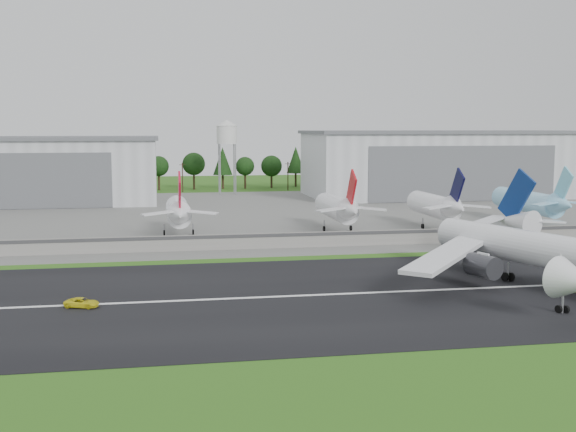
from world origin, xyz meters
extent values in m
plane|color=#2B5814|center=(0.00, 0.00, 0.00)|extent=(600.00, 600.00, 0.00)
cube|color=black|center=(0.00, 10.00, 0.05)|extent=(320.00, 60.00, 0.10)
cube|color=white|center=(0.00, 10.00, 0.11)|extent=(220.00, 1.00, 0.02)
cube|color=slate|center=(0.00, 120.00, 0.05)|extent=(320.00, 150.00, 0.10)
cube|color=gray|center=(0.00, 55.00, 1.75)|extent=(240.00, 0.50, 3.50)
cube|color=#38383A|center=(0.00, 54.70, 3.00)|extent=(240.00, 0.12, 0.70)
cube|color=silver|center=(-80.00, 165.00, 11.00)|extent=(95.00, 42.00, 22.00)
cube|color=#595B60|center=(-80.00, 165.00, 22.60)|extent=(97.00, 44.00, 1.20)
cube|color=#595B60|center=(-80.00, 143.85, 9.24)|extent=(66.50, 0.30, 18.04)
cube|color=silver|center=(75.00, 165.00, 12.00)|extent=(100.00, 45.00, 24.00)
cube|color=#595B60|center=(75.00, 165.00, 24.60)|extent=(102.00, 47.00, 1.20)
cube|color=#595B60|center=(75.00, 142.35, 10.08)|extent=(70.00, 0.30, 19.68)
cylinder|color=#99999E|center=(-8.00, 182.00, 10.00)|extent=(0.50, 0.50, 20.00)
cylinder|color=#99999E|center=(-2.00, 188.00, 10.00)|extent=(0.50, 0.50, 20.00)
cylinder|color=silver|center=(-5.00, 185.00, 23.50)|extent=(8.00, 8.00, 7.00)
cone|color=silver|center=(-5.00, 185.00, 28.20)|extent=(8.40, 8.40, 2.40)
cylinder|color=white|center=(30.18, 10.00, 6.20)|extent=(19.82, 43.49, 5.80)
cone|color=white|center=(22.03, -13.64, 6.20)|extent=(7.44, 7.56, 5.80)
cone|color=white|center=(38.82, 35.05, 7.40)|extent=(8.14, 10.30, 5.51)
cube|color=navy|center=(38.65, 34.58, 12.70)|extent=(3.58, 9.18, 11.13)
cube|color=white|center=(43.38, 32.95, 7.80)|extent=(9.06, 3.36, 0.98)
cube|color=white|center=(15.35, 13.00, 5.40)|extent=(23.10, 24.22, 2.65)
cylinder|color=#333338|center=(20.06, 9.79, 3.80)|extent=(5.38, 6.44, 3.80)
cube|color=white|center=(33.93, 36.21, 7.80)|extent=(9.11, 7.98, 0.98)
cube|color=#99999E|center=(28.88, 6.22, 1.70)|extent=(19.23, 31.62, 3.20)
cylinder|color=black|center=(26.90, 14.30, 0.85)|extent=(0.87, 1.55, 1.50)
imported|color=yellow|center=(-43.20, 8.45, 0.80)|extent=(5.51, 3.74, 1.40)
cylinder|color=white|center=(-27.14, 80.00, 5.83)|extent=(5.66, 24.00, 5.66)
cone|color=white|center=(-27.14, 64.50, 6.83)|extent=(5.38, 7.00, 5.38)
cube|color=#B80E2B|center=(-27.14, 65.00, 11.63)|extent=(0.45, 8.59, 10.02)
cylinder|color=#99999E|center=(-30.64, 78.00, 1.50)|extent=(0.32, 0.32, 3.00)
cylinder|color=#99999E|center=(-23.64, 78.00, 1.50)|extent=(0.32, 0.32, 3.00)
cylinder|color=black|center=(-30.64, 78.00, 0.80)|extent=(0.40, 1.40, 1.40)
cylinder|color=white|center=(12.84, 80.00, 5.86)|extent=(5.73, 24.00, 5.73)
cone|color=white|center=(12.84, 64.50, 6.86)|extent=(5.44, 7.00, 5.44)
cube|color=#B80E16|center=(12.84, 65.00, 11.66)|extent=(0.45, 8.59, 10.02)
cylinder|color=#99999E|center=(9.34, 78.00, 1.50)|extent=(0.32, 0.32, 3.00)
cylinder|color=#99999E|center=(16.34, 78.00, 1.50)|extent=(0.32, 0.32, 3.00)
cylinder|color=black|center=(9.34, 78.00, 0.80)|extent=(0.40, 1.40, 1.40)
cylinder|color=white|center=(39.14, 80.00, 5.95)|extent=(5.90, 24.00, 5.90)
cone|color=white|center=(39.14, 64.50, 6.95)|extent=(5.60, 7.00, 5.60)
cube|color=black|center=(39.14, 65.00, 11.75)|extent=(0.45, 8.59, 10.02)
cylinder|color=#99999E|center=(35.64, 78.00, 1.50)|extent=(0.32, 0.32, 3.00)
cylinder|color=#99999E|center=(42.64, 78.00, 1.50)|extent=(0.32, 0.32, 3.00)
cylinder|color=black|center=(35.64, 78.00, 0.80)|extent=(0.40, 1.40, 1.40)
cylinder|color=#90D5FA|center=(68.35, 85.00, 5.99)|extent=(5.97, 30.00, 5.97)
cone|color=#90D5FA|center=(68.35, 66.50, 6.99)|extent=(5.67, 7.00, 5.67)
cube|color=#6FC9E4|center=(68.35, 67.00, 11.79)|extent=(0.45, 8.59, 10.02)
cylinder|color=#99999E|center=(64.85, 83.00, 1.50)|extent=(0.32, 0.32, 3.00)
cylinder|color=#99999E|center=(71.85, 83.00, 1.50)|extent=(0.32, 0.32, 3.00)
cylinder|color=black|center=(64.85, 83.00, 0.80)|extent=(0.40, 1.40, 1.40)
camera|label=1|loc=(-31.79, -98.47, 26.23)|focal=45.00mm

